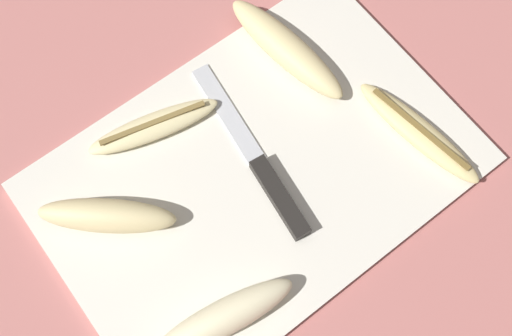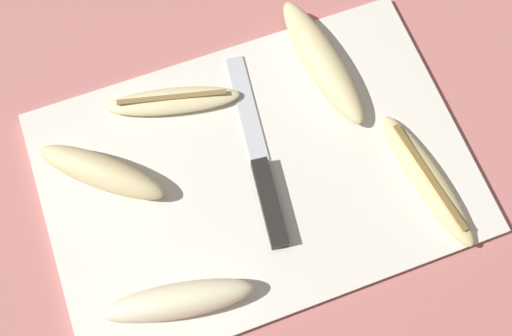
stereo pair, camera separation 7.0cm
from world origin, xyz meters
name	(u,v)px [view 1 (the left image)]	position (x,y,z in m)	size (l,w,h in m)	color
ground_plane	(256,174)	(0.00, 0.00, 0.00)	(4.00, 4.00, 0.00)	#B76B66
cutting_board	(256,172)	(0.00, 0.00, 0.01)	(0.50, 0.34, 0.01)	silver
knife	(270,179)	(0.01, -0.02, 0.02)	(0.05, 0.25, 0.02)	black
banana_ripe_center	(107,216)	(-0.17, 0.05, 0.03)	(0.14, 0.13, 0.04)	beige
banana_mellow_near	(286,48)	(0.12, 0.10, 0.03)	(0.07, 0.19, 0.03)	beige
banana_spotted_left	(418,132)	(0.18, -0.08, 0.02)	(0.06, 0.18, 0.02)	#DBC684
banana_soft_right	(154,126)	(-0.07, 0.12, 0.02)	(0.17, 0.07, 0.02)	beige
banana_bright_far	(224,318)	(-0.13, -0.12, 0.03)	(0.17, 0.07, 0.04)	beige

